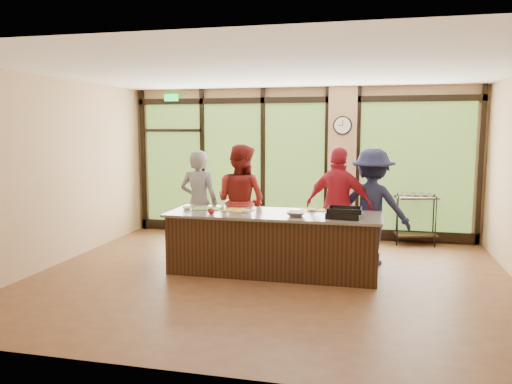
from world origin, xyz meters
The scene contains 24 objects.
floor centered at (0.00, 0.00, 0.00)m, with size 7.00×7.00×0.00m, color #55321E.
ceiling centered at (0.00, 0.00, 3.00)m, with size 7.00×7.00×0.00m, color white.
back_wall centered at (0.00, 3.00, 1.50)m, with size 7.00×7.00×0.00m, color tan.
left_wall centered at (-3.50, 0.00, 1.50)m, with size 6.00×6.00×0.00m, color tan.
window_wall centered at (0.16, 2.95, 1.39)m, with size 6.90×0.12×3.00m.
island_base centered at (0.00, 0.30, 0.44)m, with size 3.10×1.00×0.88m, color black.
countertop centered at (0.00, 0.30, 0.90)m, with size 3.20×1.10×0.04m, color gray.
wall_clock centered at (0.85, 2.87, 2.25)m, with size 0.36×0.04×0.36m.
cook_left centered at (-1.45, 1.03, 0.92)m, with size 0.67×0.44×1.83m, color slate.
cook_midleft centered at (-0.71, 1.03, 0.96)m, with size 0.94×0.73×1.93m, color maroon.
cook_midright centered at (0.93, 1.04, 0.95)m, with size 1.11×0.46×1.89m, color #A31929.
cook_right centered at (1.45, 1.13, 0.94)m, with size 1.21×0.70×1.87m, color #1A1D3A.
roasting_pan centered at (1.07, 0.10, 0.96)m, with size 0.48×0.37×0.08m, color black.
mixing_bowl centered at (0.37, 0.10, 0.96)m, with size 0.29×0.29×0.07m, color silver.
cutting_board_left centered at (-1.10, 0.42, 0.93)m, with size 0.42×0.31×0.01m, color #4A9837.
cutting_board_center centered at (-0.58, 0.38, 0.93)m, with size 0.43×0.32×0.01m, color gold.
cutting_board_right centered at (0.55, 0.69, 0.93)m, with size 0.38×0.28×0.01m, color gold.
prep_bowl_near centered at (-1.40, 0.32, 0.94)m, with size 0.14×0.14×0.04m, color white.
prep_bowl_mid centered at (-0.41, 0.22, 0.94)m, with size 0.13×0.13×0.04m, color white.
prep_bowl_far centered at (0.55, 0.60, 0.93)m, with size 0.12×0.12×0.03m, color white.
red_ramekin centered at (-0.89, -0.01, 0.96)m, with size 0.10×0.10×0.08m, color #A2101A.
flower_stand centered at (-1.19, 2.43, 0.39)m, with size 0.39×0.39×0.77m, color black.
flower_vase centered at (-1.19, 2.43, 0.90)m, with size 0.24×0.24×0.25m, color #947550.
bar_cart centered at (2.27, 2.75, 0.61)m, with size 0.82×0.60×1.01m.
Camera 1 is at (1.44, -7.00, 2.18)m, focal length 35.00 mm.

